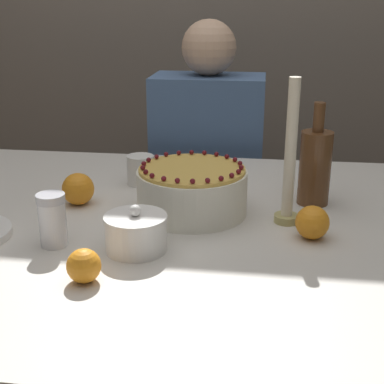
% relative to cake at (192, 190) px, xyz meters
% --- Properties ---
extents(dining_table, '(1.64, 1.14, 0.75)m').
position_rel_cake_xyz_m(dining_table, '(-0.08, -0.08, -0.15)').
color(dining_table, beige).
rests_on(dining_table, ground_plane).
extents(cake, '(0.27, 0.27, 0.13)m').
position_rel_cake_xyz_m(cake, '(0.00, 0.00, 0.00)').
color(cake, white).
rests_on(cake, dining_table).
extents(sugar_bowl, '(0.13, 0.13, 0.10)m').
position_rel_cake_xyz_m(sugar_bowl, '(-0.09, -0.22, -0.02)').
color(sugar_bowl, white).
rests_on(sugar_bowl, dining_table).
extents(sugar_shaker, '(0.06, 0.06, 0.11)m').
position_rel_cake_xyz_m(sugar_shaker, '(-0.27, -0.22, 0.00)').
color(sugar_shaker, white).
rests_on(sugar_shaker, dining_table).
extents(candle, '(0.06, 0.06, 0.34)m').
position_rel_cake_xyz_m(candle, '(0.23, -0.03, 0.08)').
color(candle, tan).
rests_on(candle, dining_table).
extents(bottle, '(0.08, 0.08, 0.26)m').
position_rel_cake_xyz_m(bottle, '(0.30, 0.11, 0.04)').
color(bottle, brown).
rests_on(bottle, dining_table).
extents(cup, '(0.08, 0.08, 0.08)m').
position_rel_cake_xyz_m(cup, '(-0.17, 0.20, -0.02)').
color(cup, white).
rests_on(cup, dining_table).
extents(orange_fruit_0, '(0.06, 0.06, 0.06)m').
position_rel_cake_xyz_m(orange_fruit_0, '(-0.15, -0.37, -0.02)').
color(orange_fruit_0, orange).
rests_on(orange_fruit_0, dining_table).
extents(orange_fruit_1, '(0.07, 0.07, 0.07)m').
position_rel_cake_xyz_m(orange_fruit_1, '(0.28, -0.11, -0.02)').
color(orange_fruit_1, orange).
rests_on(orange_fruit_1, dining_table).
extents(orange_fruit_2, '(0.08, 0.08, 0.08)m').
position_rel_cake_xyz_m(orange_fruit_2, '(-0.29, 0.02, -0.02)').
color(orange_fruit_2, orange).
rests_on(orange_fruit_2, dining_table).
extents(person_man_blue_shirt, '(0.40, 0.34, 1.18)m').
position_rel_cake_xyz_m(person_man_blue_shirt, '(-0.03, 0.70, -0.29)').
color(person_man_blue_shirt, '#473D33').
rests_on(person_man_blue_shirt, ground_plane).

